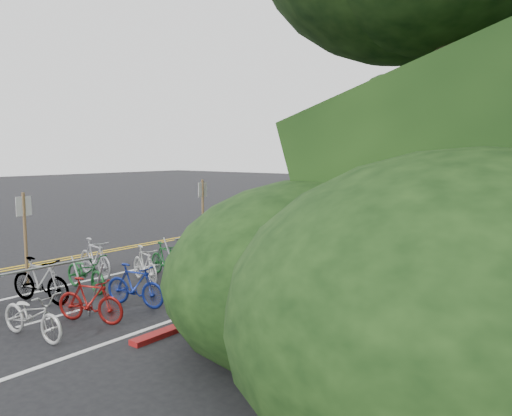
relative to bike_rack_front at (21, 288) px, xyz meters
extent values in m
plane|color=black|center=(-3.58, 2.90, -0.89)|extent=(120.00, 120.00, 0.00)
cube|color=gold|center=(-5.73, 12.90, -0.89)|extent=(0.12, 80.00, 0.01)
cube|color=gold|center=(-5.43, 12.90, -0.89)|extent=(0.12, 80.00, 0.01)
cube|color=silver|center=(-2.58, 12.90, -0.89)|extent=(0.12, 80.00, 0.01)
cube|color=silver|center=(1.62, 12.90, -0.89)|extent=(0.12, 80.00, 0.01)
cube|color=silver|center=(-0.48, 0.90, -0.89)|extent=(0.10, 1.60, 0.01)
cube|color=silver|center=(-0.48, 6.90, -0.89)|extent=(0.10, 1.60, 0.01)
cube|color=silver|center=(-0.48, 12.90, -0.89)|extent=(0.10, 1.60, 0.01)
cube|color=silver|center=(-0.48, 18.90, -0.89)|extent=(0.10, 1.60, 0.01)
cube|color=silver|center=(-0.48, 24.90, -0.89)|extent=(0.10, 1.60, 0.01)
cube|color=silver|center=(-0.48, 30.90, -0.89)|extent=(0.10, 1.60, 0.01)
cube|color=silver|center=(-0.48, 36.90, -0.89)|extent=(0.10, 1.60, 0.01)
cube|color=maroon|center=(2.12, 14.90, -0.84)|extent=(0.25, 28.00, 0.10)
cube|color=#382819|center=(2.82, 24.90, -0.81)|extent=(1.40, 44.00, 0.16)
ellipsoid|color=#284C19|center=(3.62, 5.90, 0.15)|extent=(2.00, 2.80, 1.60)
ellipsoid|color=#284C19|center=(4.42, 10.90, 0.66)|extent=(2.60, 3.64, 2.08)
ellipsoid|color=#284C19|center=(3.42, 8.90, 0.01)|extent=(1.80, 2.52, 1.44)
ellipsoid|color=black|center=(4.42, 3.40, 0.32)|extent=(5.28, 6.16, 3.52)
ellipsoid|color=black|center=(7.42, 2.40, 0.54)|extent=(6.24, 7.28, 4.16)
cylinder|color=#2D2319|center=(5.92, 5.90, 2.91)|extent=(0.78, 0.78, 5.22)
cylinder|color=#2D2319|center=(-12.58, 44.90, 1.71)|extent=(0.78, 0.78, 5.22)
ellipsoid|color=black|center=(-12.58, 44.90, 6.46)|extent=(7.13, 7.13, 6.78)
cylinder|color=#2D2319|center=(-9.58, 52.90, 1.51)|extent=(0.76, 0.76, 4.82)
ellipsoid|color=black|center=(-9.58, 52.90, 5.79)|extent=(6.24, 6.24, 5.93)
cylinder|color=gray|center=(0.00, 0.00, 0.32)|extent=(0.05, 3.03, 0.05)
cylinder|color=gray|center=(-0.28, 1.42, -0.29)|extent=(0.61, 0.04, 1.20)
cylinder|color=gray|center=(0.28, 1.42, -0.29)|extent=(0.61, 0.04, 1.20)
cylinder|color=gray|center=(-0.58, 5.90, 0.26)|extent=(0.05, 3.00, 0.05)
cylinder|color=gray|center=(-0.86, 4.50, -0.32)|extent=(0.58, 0.04, 1.13)
cylinder|color=gray|center=(-0.30, 4.50, -0.32)|extent=(0.58, 0.04, 1.13)
cylinder|color=gray|center=(-0.86, 7.30, -0.32)|extent=(0.58, 0.04, 1.13)
cylinder|color=gray|center=(-0.30, 7.30, -0.32)|extent=(0.58, 0.04, 1.13)
cylinder|color=gray|center=(-0.58, 10.90, 0.26)|extent=(0.05, 3.00, 0.05)
cylinder|color=gray|center=(-0.86, 9.50, -0.32)|extent=(0.58, 0.04, 1.13)
cylinder|color=gray|center=(-0.30, 9.50, -0.32)|extent=(0.58, 0.04, 1.13)
cylinder|color=gray|center=(-0.86, 12.30, -0.32)|extent=(0.58, 0.04, 1.13)
cylinder|color=gray|center=(-0.30, 12.30, -0.32)|extent=(0.58, 0.04, 1.13)
cylinder|color=gray|center=(-0.58, 15.90, 0.26)|extent=(0.05, 3.00, 0.05)
cylinder|color=gray|center=(-0.86, 14.50, -0.32)|extent=(0.58, 0.04, 1.13)
cylinder|color=gray|center=(-0.30, 14.50, -0.32)|extent=(0.58, 0.04, 1.13)
cylinder|color=gray|center=(-0.86, 17.30, -0.32)|extent=(0.58, 0.04, 1.13)
cylinder|color=gray|center=(-0.30, 17.30, -0.32)|extent=(0.58, 0.04, 1.13)
cylinder|color=gray|center=(-0.58, 20.90, 0.26)|extent=(0.05, 3.00, 0.05)
cylinder|color=gray|center=(-0.86, 19.50, -0.32)|extent=(0.58, 0.04, 1.13)
cylinder|color=gray|center=(-0.30, 19.50, -0.32)|extent=(0.58, 0.04, 1.13)
cylinder|color=gray|center=(-0.86, 22.30, -0.32)|extent=(0.58, 0.04, 1.13)
cylinder|color=gray|center=(-0.30, 22.30, -0.32)|extent=(0.58, 0.04, 1.13)
cylinder|color=gray|center=(-0.58, 25.90, 0.26)|extent=(0.05, 3.00, 0.05)
cylinder|color=gray|center=(-0.86, 24.50, -0.32)|extent=(0.58, 0.04, 1.13)
cylinder|color=gray|center=(-0.30, 24.50, -0.32)|extent=(0.58, 0.04, 1.13)
cylinder|color=gray|center=(-0.86, 27.30, -0.32)|extent=(0.58, 0.04, 1.13)
cylinder|color=gray|center=(-0.30, 27.30, -0.32)|extent=(0.58, 0.04, 1.13)
cylinder|color=brown|center=(-3.36, 1.82, 0.31)|extent=(0.08, 0.08, 2.42)
cube|color=silver|center=(-3.36, 1.82, 1.17)|extent=(0.02, 0.40, 0.50)
cylinder|color=brown|center=(-2.98, 7.90, 0.36)|extent=(0.08, 0.08, 2.50)
cube|color=silver|center=(-2.98, 7.90, 1.26)|extent=(0.02, 0.40, 0.50)
cylinder|color=brown|center=(-2.98, 13.90, 0.36)|extent=(0.08, 0.08, 2.50)
cube|color=silver|center=(-2.98, 13.90, 1.26)|extent=(0.02, 0.40, 0.50)
cylinder|color=brown|center=(-2.98, 19.90, 0.36)|extent=(0.08, 0.08, 2.50)
cube|color=silver|center=(-2.98, 19.90, 1.26)|extent=(0.02, 0.40, 0.50)
cylinder|color=brown|center=(-2.98, 25.90, 0.36)|extent=(0.08, 0.08, 2.50)
cube|color=silver|center=(-2.98, 25.90, 1.26)|extent=(0.02, 0.40, 0.50)
imported|color=#9E9EA3|center=(-2.77, 3.43, -0.37)|extent=(0.72, 1.81, 1.06)
imported|color=beige|center=(0.34, 0.03, -0.45)|extent=(0.77, 1.75, 0.89)
imported|color=slate|center=(-1.66, 1.26, -0.37)|extent=(0.88, 1.81, 1.05)
imported|color=maroon|center=(0.42, 1.18, -0.43)|extent=(0.93, 1.60, 0.93)
imported|color=#144C1E|center=(-1.75, 2.49, -0.43)|extent=(0.76, 1.82, 0.93)
imported|color=navy|center=(0.24, 2.44, -0.42)|extent=(0.76, 1.65, 0.96)
imported|color=beige|center=(-1.23, 3.91, -0.42)|extent=(0.90, 1.65, 0.95)
imported|color=slate|center=(0.46, 3.83, -0.42)|extent=(1.09, 1.90, 0.95)
imported|color=#144C1E|center=(-1.30, 4.69, -0.43)|extent=(0.74, 1.61, 0.93)
imported|color=maroon|center=(0.27, 4.71, -0.46)|extent=(0.84, 1.74, 0.88)
imported|color=slate|center=(-1.61, 5.97, -0.41)|extent=(1.24, 1.95, 0.97)
imported|color=#9E9EA3|center=(0.35, 6.13, -0.47)|extent=(1.09, 1.71, 0.85)
imported|color=navy|center=(-1.33, 7.13, -0.43)|extent=(1.18, 1.88, 0.93)
imported|color=maroon|center=(0.42, 7.38, -0.47)|extent=(0.58, 1.62, 0.85)
camera|label=1|loc=(9.10, -4.41, 2.53)|focal=35.00mm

